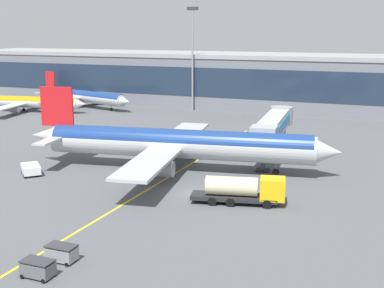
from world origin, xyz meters
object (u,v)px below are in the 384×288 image
(commuter_jet_near, at_px, (26,102))
(baggage_cart_1, at_px, (62,253))
(commuter_jet_far, at_px, (83,96))
(baggage_cart_0, at_px, (38,268))
(main_airliner, at_px, (177,144))
(fuel_tanker, at_px, (244,189))
(pushback_tug, at_px, (31,169))

(commuter_jet_near, bearing_deg, baggage_cart_1, -48.54)
(commuter_jet_far, bearing_deg, baggage_cart_0, -58.43)
(baggage_cart_1, bearing_deg, main_airliner, 94.96)
(fuel_tanker, height_order, baggage_cart_0, fuel_tanker)
(main_airliner, height_order, fuel_tanker, main_airliner)
(commuter_jet_near, bearing_deg, fuel_tanker, -33.56)
(fuel_tanker, height_order, baggage_cart_1, fuel_tanker)
(commuter_jet_near, bearing_deg, main_airliner, -32.17)
(main_airliner, distance_m, pushback_tug, 20.68)
(baggage_cart_0, bearing_deg, commuter_jet_near, 130.13)
(baggage_cart_0, bearing_deg, pushback_tug, 130.09)
(fuel_tanker, height_order, commuter_jet_far, commuter_jet_far)
(fuel_tanker, bearing_deg, baggage_cart_1, -116.83)
(baggage_cart_1, distance_m, commuter_jet_far, 93.07)
(baggage_cart_0, relative_size, baggage_cart_1, 1.00)
(main_airliner, relative_size, pushback_tug, 10.47)
(pushback_tug, bearing_deg, commuter_jet_near, 130.15)
(main_airliner, relative_size, fuel_tanker, 4.10)
(commuter_jet_near, bearing_deg, baggage_cart_0, -49.87)
(baggage_cart_0, relative_size, commuter_jet_near, 0.08)
(pushback_tug, bearing_deg, fuel_tanker, -1.22)
(fuel_tanker, height_order, commuter_jet_near, commuter_jet_near)
(fuel_tanker, relative_size, commuter_jet_far, 0.34)
(fuel_tanker, distance_m, baggage_cart_1, 23.10)
(baggage_cart_1, height_order, commuter_jet_far, commuter_jet_far)
(fuel_tanker, relative_size, pushback_tug, 2.56)
(commuter_jet_far, bearing_deg, pushback_tug, -62.66)
(baggage_cart_1, height_order, commuter_jet_near, commuter_jet_near)
(main_airliner, bearing_deg, baggage_cart_1, -85.04)
(main_airliner, height_order, commuter_jet_near, main_airliner)
(fuel_tanker, xyz_separation_m, commuter_jet_near, (-69.11, 45.84, 0.74))
(fuel_tanker, relative_size, commuter_jet_near, 0.35)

